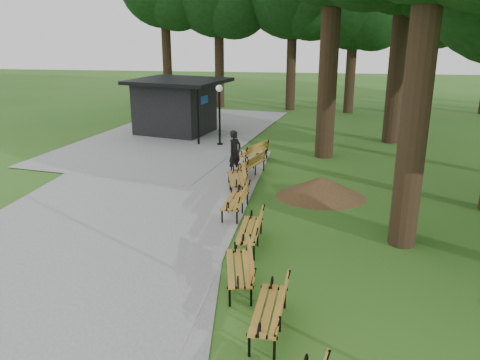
# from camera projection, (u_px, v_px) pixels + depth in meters

# --- Properties ---
(ground) EXTENTS (100.00, 100.00, 0.00)m
(ground) POSITION_uv_depth(u_px,v_px,m) (229.00, 261.00, 11.93)
(ground) COLOR #295A19
(ground) RESTS_ON ground
(path) EXTENTS (12.00, 38.00, 0.06)m
(path) POSITION_uv_depth(u_px,v_px,m) (118.00, 208.00, 15.26)
(path) COLOR gray
(path) RESTS_ON ground
(person) EXTENTS (0.68, 0.74, 1.70)m
(person) POSITION_uv_depth(u_px,v_px,m) (235.00, 152.00, 18.70)
(person) COLOR black
(person) RESTS_ON ground
(kiosk) EXTENTS (5.43, 5.01, 2.86)m
(kiosk) POSITION_uv_depth(u_px,v_px,m) (175.00, 106.00, 25.61)
(kiosk) COLOR black
(kiosk) RESTS_ON ground
(lamp_post) EXTENTS (0.32, 0.32, 2.88)m
(lamp_post) POSITION_uv_depth(u_px,v_px,m) (219.00, 102.00, 22.75)
(lamp_post) COLOR black
(lamp_post) RESTS_ON ground
(dirt_mound) EXTENTS (2.52, 2.52, 0.71)m
(dirt_mound) POSITION_uv_depth(u_px,v_px,m) (321.00, 187.00, 16.27)
(dirt_mound) COLOR #47301C
(dirt_mound) RESTS_ON ground
(bench_1) EXTENTS (0.76, 1.94, 0.88)m
(bench_1) POSITION_uv_depth(u_px,v_px,m) (269.00, 310.00, 9.09)
(bench_1) COLOR #B27A29
(bench_1) RESTS_ON ground
(bench_2) EXTENTS (0.97, 1.98, 0.88)m
(bench_2) POSITION_uv_depth(u_px,v_px,m) (239.00, 268.00, 10.66)
(bench_2) COLOR #B27A29
(bench_2) RESTS_ON ground
(bench_3) EXTENTS (0.66, 1.91, 0.88)m
(bench_3) POSITION_uv_depth(u_px,v_px,m) (249.00, 230.00, 12.62)
(bench_3) COLOR #B27A29
(bench_3) RESTS_ON ground
(bench_4) EXTENTS (0.76, 1.94, 0.88)m
(bench_4) POSITION_uv_depth(u_px,v_px,m) (235.00, 201.00, 14.75)
(bench_4) COLOR #B27A29
(bench_4) RESTS_ON ground
(bench_5) EXTENTS (1.02, 1.99, 0.88)m
(bench_5) POSITION_uv_depth(u_px,v_px,m) (236.00, 179.00, 16.82)
(bench_5) COLOR #B27A29
(bench_5) RESTS_ON ground
(bench_6) EXTENTS (1.20, 2.00, 0.88)m
(bench_6) POSITION_uv_depth(u_px,v_px,m) (250.00, 165.00, 18.56)
(bench_6) COLOR #B27A29
(bench_6) RESTS_ON ground
(bench_7) EXTENTS (1.43, 1.98, 0.88)m
(bench_7) POSITION_uv_depth(u_px,v_px,m) (252.00, 152.00, 20.35)
(bench_7) COLOR #B27A29
(bench_7) RESTS_ON ground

